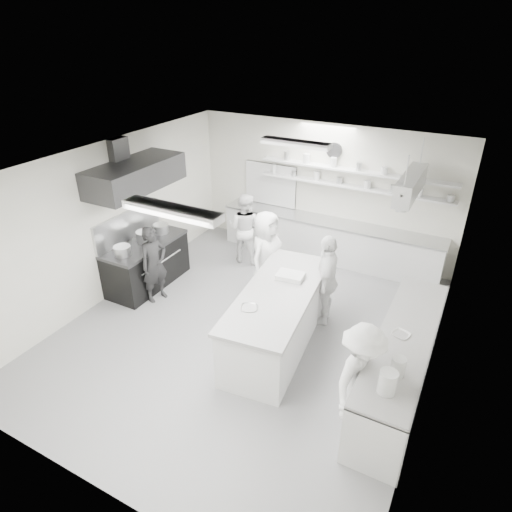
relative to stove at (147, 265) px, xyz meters
The scene contains 27 objects.
floor 2.67m from the stove, ahead, with size 6.00×7.00×0.02m, color gray.
ceiling 3.67m from the stove, ahead, with size 6.00×7.00×0.02m, color silver.
wall_back 4.18m from the stove, 50.01° to the left, with size 6.00×0.04×3.00m, color silver.
wall_front 4.80m from the stove, 56.31° to the right, with size 6.00×0.04×3.00m, color silver.
wall_left 1.19m from the stove, 135.00° to the right, with size 0.04×7.00×3.00m, color silver.
wall_right 5.71m from the stove, ahead, with size 0.04×7.00×3.00m, color silver.
stove is the anchor object (origin of this frame).
exhaust_hood 1.90m from the stove, 90.00° to the right, with size 0.85×2.00×0.50m, color #323234.
back_counter 4.03m from the stove, 43.99° to the left, with size 5.00×0.60×0.92m, color silver.
shelf_lower 4.63m from the stove, 41.99° to the left, with size 4.20×0.26×0.04m, color silver.
shelf_upper 4.74m from the stove, 41.99° to the left, with size 4.20×0.26×0.04m, color silver.
pass_through_window 3.49m from the stove, 67.12° to the left, with size 1.30×0.04×1.00m, color black.
wall_clock 4.60m from the stove, 47.54° to the left, with size 0.32×0.32×0.05m, color white.
right_counter 5.28m from the stove, ahead, with size 0.74×3.30×0.94m, color silver.
pot_rack 5.35m from the stove, 23.50° to the left, with size 0.30×1.60×0.40m, color #B5B7B8.
light_fixture_front 4.22m from the stove, 40.24° to the right, with size 1.30×0.25×0.10m, color silver.
light_fixture_rear 3.86m from the stove, 28.30° to the left, with size 1.30×0.25×0.10m, color silver.
prep_island 3.25m from the stove, ahead, with size 1.01×2.71×1.00m, color silver.
stove_pot 0.60m from the stove, 90.00° to the left, with size 0.36×0.36×0.27m, color #B5B7B8.
cook_stove 0.71m from the stove, 34.00° to the right, with size 0.56×0.37×1.54m, color black.
cook_back 2.27m from the stove, 55.20° to the left, with size 0.78×0.61×1.61m, color white.
cook_island_left 2.51m from the stove, 18.81° to the left, with size 0.87×0.56×1.77m, color white.
cook_island_right 3.73m from the stove, ahead, with size 1.00×0.42×1.71m, color white.
cook_right 5.11m from the stove, 17.22° to the right, with size 1.03×0.59×1.60m, color white.
bowl_island_a 3.27m from the stove, 20.35° to the right, with size 0.27×0.27×0.07m, color #B5B7B8.
bowl_island_b 3.44m from the stove, ahead, with size 0.17×0.17×0.05m, color silver.
bowl_right 5.24m from the stove, ahead, with size 0.24×0.24×0.06m, color silver.
Camera 1 is at (3.11, -5.57, 4.90)m, focal length 31.14 mm.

